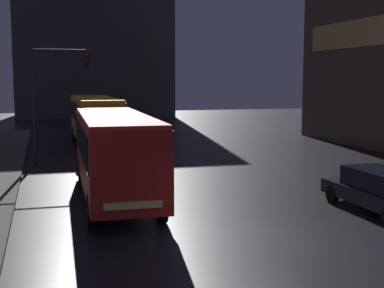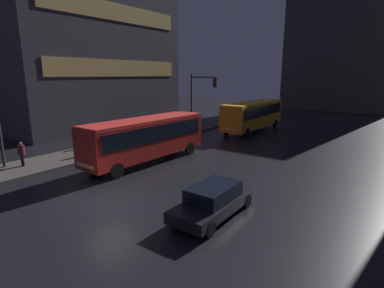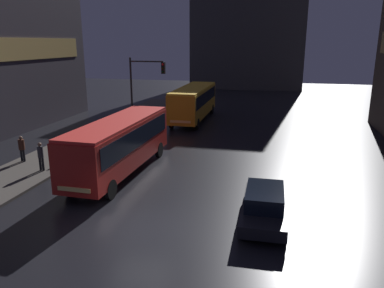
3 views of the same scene
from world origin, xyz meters
name	(u,v)px [view 2 (image 2 of 3)]	position (x,y,z in m)	size (l,w,h in m)	color
ground_plane	(110,201)	(0.00, 0.00, 0.00)	(120.00, 120.00, 0.00)	black
sidewalk_left	(134,142)	(-9.00, 10.00, 0.07)	(4.00, 48.00, 0.15)	#47423D
building_left_tower	(90,38)	(-20.45, 14.25, 10.55)	(10.07, 20.97, 21.10)	#423D47
building_far_backdrop	(343,51)	(0.01, 53.35, 10.39)	(18.07, 12.00, 20.78)	#2D2D33
bus_near	(146,136)	(-3.42, 6.12, 1.97)	(2.70, 10.16, 3.20)	#AD1E19
bus_far	(253,113)	(-2.63, 22.13, 2.02)	(2.67, 10.72, 3.27)	orange
car_taxi	(214,200)	(5.05, 1.80, 0.75)	(1.94, 4.75, 1.46)	black
pedestrian_near	(21,152)	(-9.25, 0.04, 1.17)	(0.55, 0.55, 1.68)	black
pedestrian_mid	(96,141)	(-8.02, 5.12, 1.13)	(0.45, 0.45, 1.70)	black
pedestrian_far	(93,135)	(-10.24, 6.41, 1.13)	(0.52, 0.52, 1.65)	black
traffic_light_main	(199,95)	(-5.41, 15.58, 4.24)	(3.01, 0.35, 6.30)	#2D2D2D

